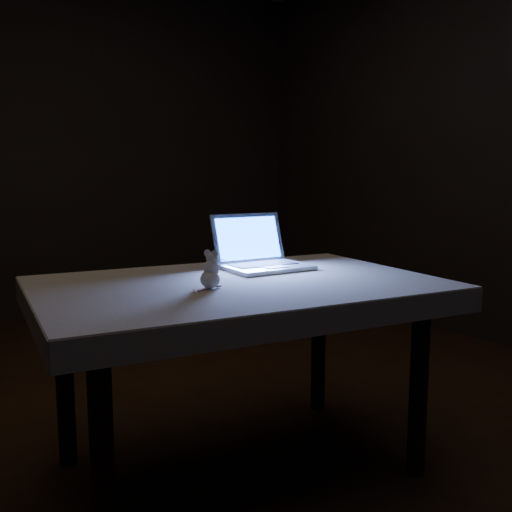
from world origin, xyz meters
TOP-DOWN VIEW (x-y plane):
  - floor at (0.00, 0.00)m, footprint 5.00×5.00m
  - back_wall at (0.00, 2.50)m, footprint 4.50×0.04m
  - table at (0.07, -0.20)m, footprint 1.37×0.98m
  - tablecloth at (0.10, -0.15)m, footprint 1.48×1.10m
  - laptop at (0.30, -0.06)m, footprint 0.33×0.30m
  - plush_mouse at (-0.08, -0.26)m, footprint 0.09×0.09m

SIDE VIEW (x-z plane):
  - floor at x=0.00m, z-range 0.00..0.00m
  - table at x=0.07m, z-range 0.00..0.68m
  - tablecloth at x=0.10m, z-range 0.61..0.69m
  - plush_mouse at x=-0.08m, z-range 0.69..0.82m
  - laptop at x=0.30m, z-range 0.69..0.91m
  - back_wall at x=0.00m, z-range 0.00..2.60m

